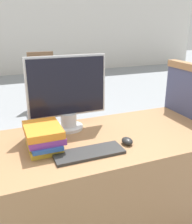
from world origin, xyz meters
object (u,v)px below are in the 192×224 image
monitor (68,94)px  far_chair (43,78)px  mouse (127,141)px  keyboard (89,153)px  book_stack (44,137)px

monitor → far_chair: 2.75m
monitor → mouse: (0.26, -0.35, -0.23)m
monitor → keyboard: size_ratio=1.35×
keyboard → mouse: mouse is taller
book_stack → far_chair: (0.52, 2.91, -0.28)m
book_stack → mouse: bearing=-15.9°
monitor → far_chair: size_ratio=0.55×
far_chair → mouse: bearing=-45.3°
keyboard → far_chair: size_ratio=0.40×
keyboard → book_stack: bearing=142.9°
mouse → monitor: bearing=125.9°
book_stack → far_chair: far_chair is taller
monitor → book_stack: (-0.21, -0.22, -0.18)m
monitor → mouse: 0.49m
monitor → book_stack: bearing=-133.5°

